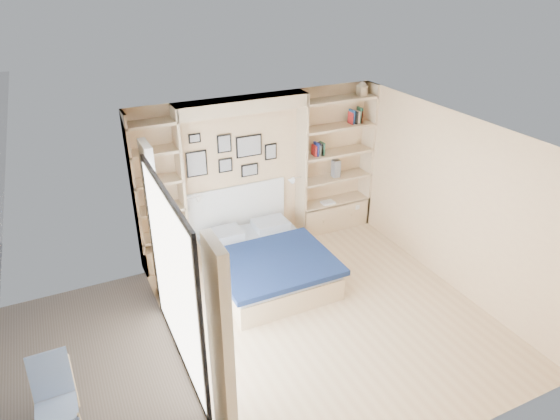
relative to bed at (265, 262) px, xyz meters
name	(u,v)px	position (x,y,z in m)	size (l,w,h in m)	color
ground	(325,314)	(0.38, -1.14, -0.27)	(4.50, 4.50, 0.00)	#D5B485
room_shell	(253,203)	(0.00, 0.38, 0.81)	(4.50, 4.50, 4.50)	#DDB881
bed	(265,262)	(0.00, 0.00, 0.00)	(1.65, 2.13, 1.07)	beige
photo_gallery	(231,155)	(-0.07, 1.08, 1.34)	(1.48, 0.02, 0.82)	black
reading_lamps	(247,188)	(0.08, 0.86, 0.83)	(1.92, 0.12, 0.15)	silver
shelf_decor	(326,138)	(1.52, 0.93, 1.43)	(3.57, 0.23, 2.03)	#A51E1E
deck	(35,405)	(-3.22, -1.14, -0.27)	(3.20, 4.00, 0.05)	#706053
deck_chair	(54,394)	(-2.99, -1.42, 0.06)	(0.43, 0.71, 0.70)	tan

